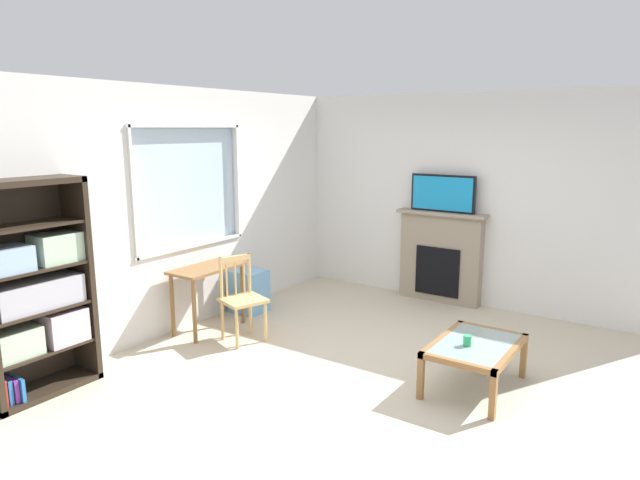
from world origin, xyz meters
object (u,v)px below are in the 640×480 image
object	(u,v)px
wooden_chair	(242,298)
coffee_table	(475,349)
bookshelf	(34,294)
desk_under_window	(208,278)
plastic_drawer_unit	(249,291)
tv	(443,193)
sippy_cup	(467,340)
fireplace	(441,257)

from	to	relation	value
wooden_chair	coffee_table	xyz separation A→B (m)	(0.29, -2.43, -0.11)
bookshelf	desk_under_window	bearing A→B (deg)	-3.34
bookshelf	plastic_drawer_unit	distance (m)	2.67
tv	sippy_cup	xyz separation A→B (m)	(-2.26, -1.17, -0.96)
bookshelf	desk_under_window	size ratio (longest dim) A/B	2.16
bookshelf	coffee_table	size ratio (longest dim) A/B	1.93
tv	sippy_cup	size ratio (longest dim) A/B	9.30
bookshelf	plastic_drawer_unit	bearing A→B (deg)	-1.31
plastic_drawer_unit	tv	size ratio (longest dim) A/B	0.63
wooden_chair	sippy_cup	size ratio (longest dim) A/B	10.00
fireplace	sippy_cup	bearing A→B (deg)	-152.78
sippy_cup	coffee_table	bearing A→B (deg)	-24.39
bookshelf	fireplace	bearing A→B (deg)	-22.97
fireplace	coffee_table	xyz separation A→B (m)	(-2.19, -1.22, -0.24)
bookshelf	sippy_cup	size ratio (longest dim) A/B	20.35
wooden_chair	coffee_table	distance (m)	2.45
bookshelf	tv	size ratio (longest dim) A/B	2.19
sippy_cup	fireplace	bearing A→B (deg)	27.22
bookshelf	fireplace	size ratio (longest dim) A/B	1.55
wooden_chair	tv	world-z (taller)	tv
wooden_chair	sippy_cup	distance (m)	2.39
fireplace	tv	bearing A→B (deg)	180.00
plastic_drawer_unit	fireplace	size ratio (longest dim) A/B	0.44
fireplace	desk_under_window	bearing A→B (deg)	144.87
coffee_table	wooden_chair	bearing A→B (deg)	96.87
plastic_drawer_unit	wooden_chair	bearing A→B (deg)	-142.92
desk_under_window	plastic_drawer_unit	world-z (taller)	desk_under_window
desk_under_window	tv	bearing A→B (deg)	-35.33
tv	coffee_table	distance (m)	2.70
plastic_drawer_unit	coffee_table	world-z (taller)	plastic_drawer_unit
tv	bookshelf	bearing A→B (deg)	156.94
plastic_drawer_unit	coffee_table	distance (m)	3.03
tv	coffee_table	world-z (taller)	tv
desk_under_window	sippy_cup	size ratio (longest dim) A/B	9.44
desk_under_window	wooden_chair	world-z (taller)	wooden_chair
fireplace	sippy_cup	world-z (taller)	fireplace
desk_under_window	fireplace	distance (m)	3.00
plastic_drawer_unit	fireplace	xyz separation A→B (m)	(1.73, -1.78, 0.33)
desk_under_window	wooden_chair	size ratio (longest dim) A/B	0.94
desk_under_window	wooden_chair	distance (m)	0.53
desk_under_window	bookshelf	bearing A→B (deg)	176.66
wooden_chair	plastic_drawer_unit	bearing A→B (deg)	37.08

